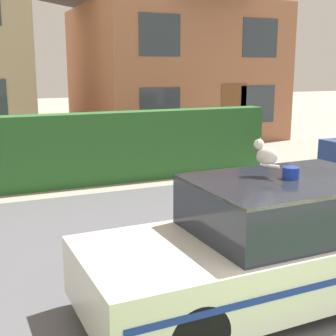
% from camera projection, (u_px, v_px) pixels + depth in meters
% --- Properties ---
extents(road_strip, '(28.00, 6.64, 0.01)m').
position_uv_depth(road_strip, '(171.00, 244.00, 7.14)').
color(road_strip, '#5B5B60').
rests_on(road_strip, ground).
extents(garden_hedge, '(8.04, 0.53, 1.64)m').
position_uv_depth(garden_hedge, '(110.00, 148.00, 10.87)').
color(garden_hedge, '#2D662D').
rests_on(garden_hedge, ground).
extents(police_car, '(4.40, 1.78, 1.55)m').
position_uv_depth(police_car, '(275.00, 243.00, 5.35)').
color(police_car, black).
rests_on(police_car, road_strip).
extents(cat, '(0.27, 0.36, 0.31)m').
position_uv_depth(cat, '(265.00, 154.00, 5.31)').
color(cat, silver).
rests_on(cat, police_car).
extents(house_right, '(7.12, 7.09, 7.28)m').
position_uv_depth(house_right, '(170.00, 39.00, 18.27)').
color(house_right, '#A86B4C').
rests_on(house_right, ground).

